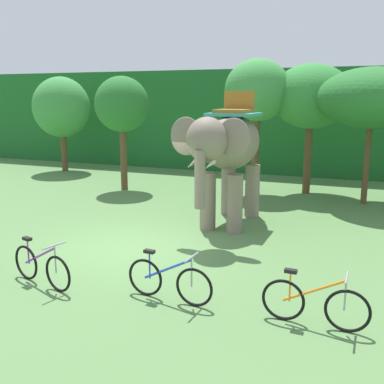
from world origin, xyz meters
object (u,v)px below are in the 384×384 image
at_px(tree_center, 372,98).
at_px(elephant, 228,149).
at_px(bike_purple, 41,266).
at_px(tree_center_left, 122,105).
at_px(tree_center_right, 311,97).
at_px(bike_blue, 169,281).
at_px(tree_far_right, 61,108).
at_px(bike_orange, 314,304).
at_px(tree_left, 257,91).

height_order(tree_center, elephant, tree_center).
relative_size(tree_center, bike_purple, 2.74).
xyz_separation_m(tree_center_left, tree_center_right, (6.83, 1.89, 0.31)).
bearing_deg(bike_blue, tree_center_left, 124.27).
bearing_deg(bike_blue, elephant, 94.69).
distance_m(elephant, bike_purple, 5.98).
distance_m(tree_far_right, tree_center_left, 5.70).
bearing_deg(tree_center, tree_center_right, 154.58).
height_order(tree_center_right, bike_orange, tree_center_right).
relative_size(tree_far_right, tree_center_right, 0.95).
distance_m(tree_far_right, bike_blue, 15.65).
height_order(tree_far_right, bike_blue, tree_far_right).
xyz_separation_m(tree_center, bike_orange, (-0.68, -9.22, -3.18)).
distance_m(elephant, bike_orange, 6.05).
distance_m(tree_center, bike_blue, 10.29).
bearing_deg(bike_blue, tree_center_right, 83.60).
relative_size(tree_left, bike_purple, 2.98).
height_order(tree_center_right, bike_purple, tree_center_right).
height_order(tree_center, bike_blue, tree_center).
bearing_deg(tree_center_right, tree_far_right, 175.55).
bearing_deg(elephant, tree_center, 49.60).
bearing_deg(bike_blue, tree_left, 94.19).
bearing_deg(tree_center_right, bike_purple, -109.56).
relative_size(tree_center_left, bike_purple, 2.63).
bearing_deg(tree_left, tree_center_left, -166.50).
xyz_separation_m(tree_center, bike_blue, (-3.22, -9.24, -3.18)).
relative_size(tree_center_left, tree_center, 0.96).
distance_m(tree_left, elephant, 4.84).
xyz_separation_m(tree_left, bike_orange, (3.23, -9.52, -3.42)).
height_order(tree_center_left, bike_orange, tree_center_left).
xyz_separation_m(tree_far_right, tree_center_right, (11.79, -0.92, 0.50)).
height_order(tree_left, tree_center_right, tree_left).
relative_size(tree_center_left, tree_left, 0.88).
bearing_deg(tree_center, bike_purple, -121.35).
relative_size(tree_center_right, tree_center, 1.05).
bearing_deg(bike_purple, tree_center_left, 109.74).
xyz_separation_m(tree_center_right, tree_center, (2.07, -0.98, -0.04)).
xyz_separation_m(tree_center_left, bike_purple, (3.10, -8.63, -2.91)).
distance_m(tree_left, bike_orange, 10.62).
distance_m(tree_center_left, bike_blue, 10.51).
height_order(elephant, bike_blue, elephant).
bearing_deg(tree_left, tree_center_right, 20.47).
bearing_deg(elephant, tree_center_left, 147.51).
bearing_deg(tree_left, elephant, -86.36).
height_order(tree_center_left, elephant, tree_center_left).
relative_size(tree_left, tree_center_right, 1.04).
bearing_deg(bike_orange, elephant, 120.68).
xyz_separation_m(tree_far_right, bike_blue, (10.65, -11.15, -2.71)).
xyz_separation_m(tree_left, bike_blue, (0.70, -9.54, -3.42)).
bearing_deg(bike_purple, tree_left, 79.12).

